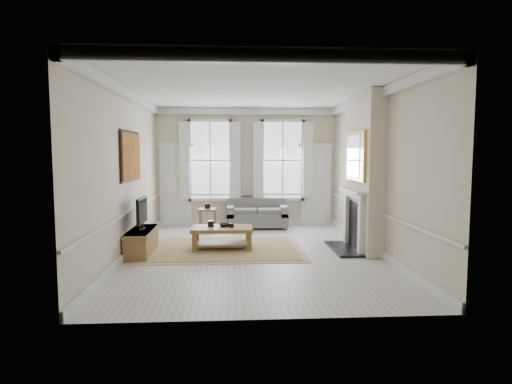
{
  "coord_description": "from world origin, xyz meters",
  "views": [
    {
      "loc": [
        -0.47,
        -8.86,
        2.12
      ],
      "look_at": [
        0.1,
        0.58,
        1.25
      ],
      "focal_mm": 30.0,
      "sensor_mm": 36.0,
      "label": 1
    }
  ],
  "objects": [
    {
      "name": "ceramic_pot_b",
      "position": [
        -0.46,
        0.38,
        0.54
      ],
      "size": [
        0.12,
        0.12,
        0.09
      ],
      "primitive_type": "cylinder",
      "color": "black",
      "rests_on": "coffee_table"
    },
    {
      "name": "left_wall",
      "position": [
        -2.6,
        0.0,
        1.7
      ],
      "size": [
        0.0,
        7.2,
        7.2
      ],
      "primitive_type": "plane",
      "rotation": [
        1.57,
        0.0,
        1.57
      ],
      "color": "beige",
      "rests_on": "floor"
    },
    {
      "name": "door_left",
      "position": [
        -2.05,
        3.56,
        1.15
      ],
      "size": [
        0.9,
        0.08,
        2.3
      ],
      "primitive_type": "cube",
      "color": "silver",
      "rests_on": "floor"
    },
    {
      "name": "ceramic_pot_a",
      "position": [
        -0.91,
        0.48,
        0.56
      ],
      "size": [
        0.14,
        0.14,
        0.14
      ],
      "primitive_type": "cylinder",
      "color": "black",
      "rests_on": "coffee_table"
    },
    {
      "name": "chimney_breast",
      "position": [
        2.43,
        0.2,
        1.7
      ],
      "size": [
        0.35,
        1.7,
        3.38
      ],
      "primitive_type": "cube",
      "color": "beige",
      "rests_on": "floor"
    },
    {
      "name": "rug",
      "position": [
        -0.66,
        0.43,
        0.01
      ],
      "size": [
        3.5,
        2.6,
        0.02
      ],
      "primitive_type": "cube",
      "color": "#98814E",
      "rests_on": "floor"
    },
    {
      "name": "window_right",
      "position": [
        1.05,
        3.55,
        1.9
      ],
      "size": [
        1.26,
        0.2,
        2.2
      ],
      "primitive_type": null,
      "color": "#B2BCC6",
      "rests_on": "back_wall"
    },
    {
      "name": "side_table",
      "position": [
        -1.1,
        2.86,
        0.48
      ],
      "size": [
        0.53,
        0.53,
        0.59
      ],
      "rotation": [
        0.0,
        0.0,
        -0.1
      ],
      "color": "brown",
      "rests_on": "floor"
    },
    {
      "name": "sofa",
      "position": [
        0.27,
        3.11,
        0.35
      ],
      "size": [
        1.69,
        0.82,
        0.82
      ],
      "color": "slate",
      "rests_on": "floor"
    },
    {
      "name": "painting",
      "position": [
        -2.56,
        0.3,
        2.05
      ],
      "size": [
        0.05,
        1.66,
        1.06
      ],
      "primitive_type": "cube",
      "color": "#A66D1C",
      "rests_on": "left_wall"
    },
    {
      "name": "right_wall",
      "position": [
        2.6,
        0.0,
        1.7
      ],
      "size": [
        0.0,
        7.2,
        7.2
      ],
      "primitive_type": "plane",
      "rotation": [
        1.57,
        0.0,
        -1.57
      ],
      "color": "beige",
      "rests_on": "floor"
    },
    {
      "name": "tv_stand",
      "position": [
        -2.34,
        0.1,
        0.26
      ],
      "size": [
        0.46,
        1.44,
        0.52
      ],
      "primitive_type": "cube",
      "color": "brown",
      "rests_on": "floor"
    },
    {
      "name": "mirror",
      "position": [
        2.21,
        0.2,
        2.05
      ],
      "size": [
        0.06,
        1.26,
        1.06
      ],
      "primitive_type": "cube",
      "color": "gold",
      "rests_on": "chimney_breast"
    },
    {
      "name": "ceiling",
      "position": [
        0.0,
        0.0,
        3.4
      ],
      "size": [
        7.2,
        7.2,
        0.0
      ],
      "primitive_type": "plane",
      "rotation": [
        3.14,
        0.0,
        0.0
      ],
      "color": "white",
      "rests_on": "back_wall"
    },
    {
      "name": "back_wall",
      "position": [
        0.0,
        3.6,
        1.7
      ],
      "size": [
        5.2,
        0.0,
        5.2
      ],
      "primitive_type": "plane",
      "rotation": [
        1.57,
        0.0,
        0.0
      ],
      "color": "beige",
      "rests_on": "floor"
    },
    {
      "name": "door_right",
      "position": [
        2.05,
        3.56,
        1.15
      ],
      "size": [
        0.9,
        0.08,
        2.3
      ],
      "primitive_type": "cube",
      "color": "silver",
      "rests_on": "floor"
    },
    {
      "name": "bowl",
      "position": [
        -0.61,
        0.53,
        0.53
      ],
      "size": [
        0.3,
        0.3,
        0.07
      ],
      "primitive_type": "imported",
      "rotation": [
        0.0,
        0.0,
        0.11
      ],
      "color": "black",
      "rests_on": "coffee_table"
    },
    {
      "name": "floor",
      "position": [
        0.0,
        0.0,
        0.0
      ],
      "size": [
        7.2,
        7.2,
        0.0
      ],
      "primitive_type": "plane",
      "color": "#B7B5AD",
      "rests_on": "ground"
    },
    {
      "name": "fireplace",
      "position": [
        2.2,
        0.2,
        0.73
      ],
      "size": [
        0.21,
        1.45,
        1.33
      ],
      "color": "silver",
      "rests_on": "floor"
    },
    {
      "name": "coffee_table",
      "position": [
        -0.66,
        0.43,
        0.41
      ],
      "size": [
        1.34,
        0.81,
        0.5
      ],
      "rotation": [
        0.0,
        0.0,
        -0.03
      ],
      "color": "brown",
      "rests_on": "rug"
    },
    {
      "name": "window_left",
      "position": [
        -1.05,
        3.55,
        1.9
      ],
      "size": [
        1.26,
        0.2,
        2.2
      ],
      "primitive_type": null,
      "color": "#B2BCC6",
      "rests_on": "back_wall"
    },
    {
      "name": "tv",
      "position": [
        -2.32,
        0.1,
        0.91
      ],
      "size": [
        0.08,
        0.9,
        0.68
      ],
      "color": "black",
      "rests_on": "tv_stand"
    },
    {
      "name": "hearth",
      "position": [
        2.0,
        0.2,
        0.03
      ],
      "size": [
        0.55,
        1.5,
        0.05
      ],
      "primitive_type": "cube",
      "color": "black",
      "rests_on": "floor"
    }
  ]
}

